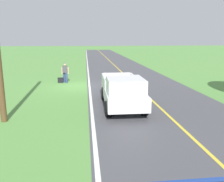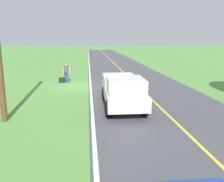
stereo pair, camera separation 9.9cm
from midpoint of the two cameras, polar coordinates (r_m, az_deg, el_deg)
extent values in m
plane|color=#568E42|center=(19.59, -8.33, 1.21)|extent=(200.00, 200.00, 0.00)
cube|color=#47474C|center=(19.99, 5.43, 1.52)|extent=(7.98, 120.00, 0.00)
cube|color=silver|center=(19.58, -5.55, 1.29)|extent=(0.16, 117.60, 0.00)
cube|color=gold|center=(19.99, 5.43, 1.53)|extent=(0.14, 117.60, 0.00)
cylinder|color=navy|center=(21.03, -10.94, 3.11)|extent=(0.18, 0.18, 0.88)
cylinder|color=navy|center=(21.29, -11.46, 3.20)|extent=(0.18, 0.18, 0.88)
cube|color=#3F3F47|center=(21.06, -11.29, 5.11)|extent=(0.41, 0.27, 0.58)
sphere|color=tan|center=(21.01, -11.34, 6.21)|extent=(0.23, 0.23, 0.23)
sphere|color=#4C564C|center=(21.00, -11.35, 6.41)|extent=(0.20, 0.20, 0.20)
cube|color=black|center=(21.25, -11.23, 5.26)|extent=(0.33, 0.21, 0.44)
cylinder|color=tan|center=(21.02, -10.58, 4.83)|extent=(0.10, 0.10, 0.58)
cylinder|color=tan|center=(21.08, -11.99, 4.79)|extent=(0.10, 0.10, 0.58)
cube|color=black|center=(21.20, -12.32, 2.54)|extent=(0.47, 0.21, 0.45)
cube|color=silver|center=(13.49, 2.14, -0.56)|extent=(2.07, 5.43, 0.70)
cube|color=silver|center=(12.20, 2.91, 1.43)|extent=(1.87, 2.18, 0.72)
cube|color=black|center=(12.18, 2.92, 1.76)|extent=(1.70, 1.32, 0.43)
cube|color=silver|center=(14.57, 5.27, 2.69)|extent=(0.14, 3.03, 0.45)
cube|color=silver|center=(14.34, -2.14, 2.57)|extent=(0.14, 3.03, 0.45)
cube|color=silver|center=(15.91, 0.92, 3.57)|extent=(1.84, 0.12, 0.45)
cylinder|color=black|center=(12.08, 7.49, -3.96)|extent=(0.31, 0.80, 0.80)
cylinder|color=black|center=(11.81, -1.08, -4.23)|extent=(0.31, 0.80, 0.80)
cylinder|color=black|center=(15.20, 4.72, -0.45)|extent=(0.31, 0.80, 0.80)
cylinder|color=black|center=(14.99, -2.07, -0.60)|extent=(0.31, 0.80, 0.80)
camera|label=1|loc=(0.05, -90.27, -0.06)|focal=38.30mm
camera|label=2|loc=(0.05, 89.73, 0.06)|focal=38.30mm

